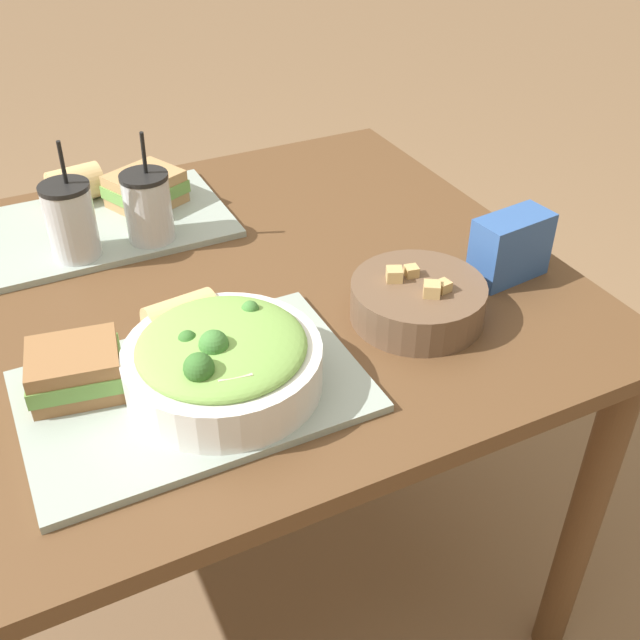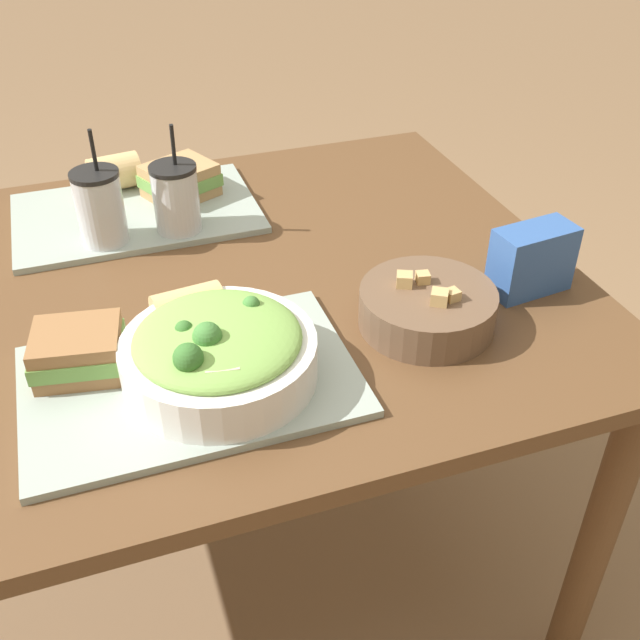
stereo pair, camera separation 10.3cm
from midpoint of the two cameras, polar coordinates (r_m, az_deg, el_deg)
The scene contains 13 objects.
ground_plane at distance 1.78m, azimuth -12.56°, elevation -20.14°, with size 12.00×12.00×0.00m, color #846647.
dining_table at distance 1.28m, azimuth -16.43°, elevation -2.70°, with size 1.44×0.98×0.77m.
tray_near at distance 1.04m, azimuth -12.43°, elevation -5.44°, with size 0.45×0.30×0.01m.
tray_far at distance 1.47m, azimuth -18.12°, elevation 6.84°, with size 0.45×0.30×0.01m.
salad_bowl at distance 1.00m, azimuth -10.37°, elevation -3.10°, with size 0.26×0.26×0.11m.
soup_bowl at distance 1.14m, azimuth 4.92°, elevation 1.48°, with size 0.21×0.21×0.08m.
sandwich_near at distance 1.06m, azimuth -20.85°, elevation -3.69°, with size 0.14×0.12×0.06m.
baguette_near at distance 1.10m, azimuth -12.98°, elevation -0.07°, with size 0.11×0.08×0.07m.
sandwich_far at distance 1.49m, azimuth -15.12°, elevation 9.57°, with size 0.16×0.15×0.06m.
baguette_far at distance 1.55m, azimuth -19.92°, elevation 9.67°, with size 0.11×0.08×0.07m.
drink_cup_dark at distance 1.35m, azimuth -20.54°, elevation 6.88°, with size 0.08×0.08×0.21m.
drink_cup_red at distance 1.36m, azimuth -15.10°, elevation 8.11°, with size 0.08×0.08×0.20m.
chip_bag at distance 1.26m, azimuth 12.06°, elevation 5.39°, with size 0.14×0.08×0.11m.
Camera 1 is at (-0.15, -1.00, 1.45)m, focal length 42.00 mm.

